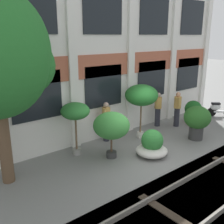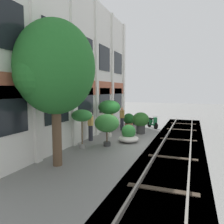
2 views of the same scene
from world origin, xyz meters
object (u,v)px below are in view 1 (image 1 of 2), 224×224
at_px(potted_plant_stone_basin, 193,111).
at_px(potted_plant_terracotta_small, 141,96).
at_px(resident_near_plants, 158,108).
at_px(resident_watching_tracks, 177,108).
at_px(potted_plant_wide_bowl, 152,145).
at_px(potted_plant_tall_urn, 111,126).
at_px(potted_plant_low_pan, 75,113).
at_px(resident_by_doorway, 106,120).
at_px(potted_plant_ribbed_drum, 197,120).
at_px(scooter_second_parked, 219,109).

height_order(potted_plant_stone_basin, potted_plant_terracotta_small, potted_plant_terracotta_small).
relative_size(potted_plant_terracotta_small, resident_near_plants, 1.40).
bearing_deg(potted_plant_stone_basin, resident_watching_tracks, 167.38).
bearing_deg(potted_plant_wide_bowl, potted_plant_terracotta_small, 58.17).
height_order(potted_plant_stone_basin, potted_plant_tall_urn, potted_plant_tall_urn).
relative_size(potted_plant_tall_urn, resident_near_plants, 1.03).
relative_size(potted_plant_stone_basin, potted_plant_wide_bowl, 1.00).
xyz_separation_m(potted_plant_low_pan, resident_by_doorway, (1.66, 0.33, -0.72)).
xyz_separation_m(potted_plant_ribbed_drum, resident_by_doorway, (-3.08, 2.27, 0.02)).
relative_size(potted_plant_terracotta_small, potted_plant_tall_urn, 1.37).
distance_m(scooter_second_parked, resident_watching_tracks, 3.18).
xyz_separation_m(potted_plant_ribbed_drum, potted_plant_low_pan, (-4.73, 1.93, 0.75)).
height_order(potted_plant_ribbed_drum, resident_by_doorway, resident_by_doorway).
distance_m(potted_plant_stone_basin, potted_plant_low_pan, 6.55).
height_order(potted_plant_ribbed_drum, potted_plant_stone_basin, potted_plant_ribbed_drum).
xyz_separation_m(potted_plant_ribbed_drum, potted_plant_tall_urn, (-3.90, 0.91, 0.33)).
xyz_separation_m(potted_plant_wide_bowl, resident_watching_tracks, (3.38, 1.48, 0.51)).
height_order(resident_by_doorway, resident_watching_tracks, resident_watching_tracks).
bearing_deg(potted_plant_low_pan, potted_plant_wide_bowl, -41.86).
height_order(potted_plant_ribbed_drum, scooter_second_parked, potted_plant_ribbed_drum).
xyz_separation_m(potted_plant_low_pan, resident_watching_tracks, (5.45, -0.37, -0.71)).
bearing_deg(resident_near_plants, potted_plant_wide_bowl, -81.78).
bearing_deg(scooter_second_parked, potted_plant_low_pan, -143.24).
bearing_deg(potted_plant_terracotta_small, potted_plant_low_pan, 174.19).
height_order(potted_plant_terracotta_small, potted_plant_low_pan, potted_plant_terracotta_small).
relative_size(potted_plant_wide_bowl, resident_watching_tracks, 0.69).
bearing_deg(potted_plant_low_pan, scooter_second_parked, -5.51).
height_order(potted_plant_terracotta_small, resident_near_plants, potted_plant_terracotta_small).
bearing_deg(potted_plant_wide_bowl, resident_by_doorway, 100.65).
relative_size(potted_plant_terracotta_small, resident_watching_tracks, 1.38).
bearing_deg(resident_by_doorway, potted_plant_stone_basin, 42.53).
distance_m(potted_plant_terracotta_small, potted_plant_tall_urn, 2.40).
distance_m(potted_plant_terracotta_small, potted_plant_low_pan, 3.05).
distance_m(potted_plant_ribbed_drum, resident_by_doorway, 3.82).
bearing_deg(potted_plant_wide_bowl, resident_near_plants, 37.96).
bearing_deg(resident_watching_tracks, potted_plant_terracotta_small, -140.64).
bearing_deg(scooter_second_parked, resident_watching_tracks, -146.09).
relative_size(potted_plant_terracotta_small, resident_by_doorway, 1.40).
bearing_deg(potted_plant_ribbed_drum, potted_plant_low_pan, 157.76).
relative_size(potted_plant_stone_basin, potted_plant_terracotta_small, 0.50).
relative_size(potted_plant_wide_bowl, resident_near_plants, 0.70).
bearing_deg(resident_by_doorway, scooter_second_parked, 43.93).
xyz_separation_m(resident_watching_tracks, resident_near_plants, (-0.69, 0.62, -0.02)).
relative_size(potted_plant_ribbed_drum, resident_by_doorway, 0.87).
relative_size(potted_plant_stone_basin, resident_by_doorway, 0.70).
bearing_deg(resident_watching_tracks, potted_plant_ribbed_drum, -73.81).
bearing_deg(potted_plant_low_pan, resident_watching_tracks, -3.86).
bearing_deg(resident_by_doorway, potted_plant_ribbed_drum, 17.06).
bearing_deg(resident_watching_tracks, potted_plant_low_pan, -143.07).
bearing_deg(resident_watching_tracks, potted_plant_stone_basin, 28.16).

